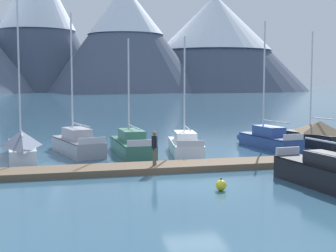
{
  "coord_description": "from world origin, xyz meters",
  "views": [
    {
      "loc": [
        -4.93,
        -19.55,
        4.38
      ],
      "look_at": [
        0.0,
        6.0,
        2.0
      ],
      "focal_mm": 52.21,
      "sensor_mm": 36.0,
      "label": 1
    }
  ],
  "objects_px": {
    "sailboat_second_berth": "(21,144)",
    "sailboat_mid_dock_starboard": "(131,144)",
    "sailboat_end_of_dock": "(266,139)",
    "person_on_dock": "(155,146)",
    "mooring_buoy_inner_mooring": "(221,185)",
    "sailboat_last_slip": "(314,134)",
    "sailboat_far_berth": "(184,144)",
    "sailboat_mid_dock_port": "(75,143)"
  },
  "relations": [
    {
      "from": "sailboat_end_of_dock",
      "to": "person_on_dock",
      "type": "distance_m",
      "value": 11.19
    },
    {
      "from": "sailboat_far_berth",
      "to": "sailboat_second_berth",
      "type": "bearing_deg",
      "value": -178.04
    },
    {
      "from": "sailboat_second_berth",
      "to": "sailboat_last_slip",
      "type": "distance_m",
      "value": 18.99
    },
    {
      "from": "sailboat_end_of_dock",
      "to": "sailboat_last_slip",
      "type": "height_order",
      "value": "sailboat_end_of_dock"
    },
    {
      "from": "sailboat_second_berth",
      "to": "sailboat_mid_dock_port",
      "type": "distance_m",
      "value": 3.41
    },
    {
      "from": "sailboat_end_of_dock",
      "to": "sailboat_second_berth",
      "type": "bearing_deg",
      "value": -174.37
    },
    {
      "from": "sailboat_far_berth",
      "to": "sailboat_end_of_dock",
      "type": "distance_m",
      "value": 5.93
    },
    {
      "from": "person_on_dock",
      "to": "sailboat_far_berth",
      "type": "bearing_deg",
      "value": 64.41
    },
    {
      "from": "sailboat_end_of_dock",
      "to": "mooring_buoy_inner_mooring",
      "type": "relative_size",
      "value": 15.96
    },
    {
      "from": "mooring_buoy_inner_mooring",
      "to": "sailboat_mid_dock_starboard",
      "type": "bearing_deg",
      "value": 102.24
    },
    {
      "from": "sailboat_second_berth",
      "to": "mooring_buoy_inner_mooring",
      "type": "xyz_separation_m",
      "value": [
        8.75,
        -10.27,
        -0.57
      ]
    },
    {
      "from": "sailboat_mid_dock_starboard",
      "to": "sailboat_far_berth",
      "type": "relative_size",
      "value": 0.99
    },
    {
      "from": "sailboat_end_of_dock",
      "to": "person_on_dock",
      "type": "relative_size",
      "value": 4.93
    },
    {
      "from": "sailboat_second_berth",
      "to": "sailboat_far_berth",
      "type": "bearing_deg",
      "value": 1.96
    },
    {
      "from": "sailboat_second_berth",
      "to": "sailboat_far_berth",
      "type": "height_order",
      "value": "sailboat_second_berth"
    },
    {
      "from": "sailboat_mid_dock_port",
      "to": "sailboat_second_berth",
      "type": "bearing_deg",
      "value": -152.06
    },
    {
      "from": "sailboat_far_berth",
      "to": "person_on_dock",
      "type": "relative_size",
      "value": 4.2
    },
    {
      "from": "sailboat_far_berth",
      "to": "mooring_buoy_inner_mooring",
      "type": "height_order",
      "value": "sailboat_far_berth"
    },
    {
      "from": "sailboat_mid_dock_starboard",
      "to": "mooring_buoy_inner_mooring",
      "type": "distance_m",
      "value": 11.27
    },
    {
      "from": "sailboat_mid_dock_starboard",
      "to": "sailboat_last_slip",
      "type": "xyz_separation_m",
      "value": [
        12.57,
        0.78,
        0.27
      ]
    },
    {
      "from": "sailboat_mid_dock_port",
      "to": "mooring_buoy_inner_mooring",
      "type": "bearing_deg",
      "value": -64.17
    },
    {
      "from": "sailboat_mid_dock_starboard",
      "to": "sailboat_end_of_dock",
      "type": "xyz_separation_m",
      "value": [
        9.09,
        0.78,
        0.01
      ]
    },
    {
      "from": "sailboat_end_of_dock",
      "to": "person_on_dock",
      "type": "xyz_separation_m",
      "value": [
        -8.63,
        -7.09,
        0.68
      ]
    },
    {
      "from": "sailboat_second_berth",
      "to": "sailboat_mid_dock_starboard",
      "type": "bearing_deg",
      "value": 6.62
    },
    {
      "from": "sailboat_mid_dock_starboard",
      "to": "person_on_dock",
      "type": "relative_size",
      "value": 4.17
    },
    {
      "from": "sailboat_mid_dock_port",
      "to": "sailboat_end_of_dock",
      "type": "height_order",
      "value": "sailboat_mid_dock_port"
    },
    {
      "from": "sailboat_mid_dock_port",
      "to": "person_on_dock",
      "type": "xyz_separation_m",
      "value": [
        3.81,
        -7.16,
        0.66
      ]
    },
    {
      "from": "sailboat_mid_dock_port",
      "to": "person_on_dock",
      "type": "height_order",
      "value": "sailboat_mid_dock_port"
    },
    {
      "from": "sailboat_second_berth",
      "to": "sailboat_end_of_dock",
      "type": "height_order",
      "value": "sailboat_second_berth"
    },
    {
      "from": "sailboat_end_of_dock",
      "to": "sailboat_last_slip",
      "type": "relative_size",
      "value": 1.08
    },
    {
      "from": "sailboat_second_berth",
      "to": "person_on_dock",
      "type": "relative_size",
      "value": 5.41
    },
    {
      "from": "sailboat_last_slip",
      "to": "person_on_dock",
      "type": "height_order",
      "value": "sailboat_last_slip"
    },
    {
      "from": "mooring_buoy_inner_mooring",
      "to": "sailboat_last_slip",
      "type": "bearing_deg",
      "value": 49.19
    },
    {
      "from": "sailboat_last_slip",
      "to": "mooring_buoy_inner_mooring",
      "type": "bearing_deg",
      "value": -130.81
    },
    {
      "from": "sailboat_second_berth",
      "to": "sailboat_far_berth",
      "type": "distance_m",
      "value": 9.65
    },
    {
      "from": "sailboat_far_berth",
      "to": "sailboat_end_of_dock",
      "type": "bearing_deg",
      "value": 11.61
    },
    {
      "from": "sailboat_last_slip",
      "to": "mooring_buoy_inner_mooring",
      "type": "relative_size",
      "value": 14.82
    },
    {
      "from": "mooring_buoy_inner_mooring",
      "to": "sailboat_second_berth",
      "type": "bearing_deg",
      "value": 130.42
    },
    {
      "from": "sailboat_end_of_dock",
      "to": "sailboat_mid_dock_port",
      "type": "bearing_deg",
      "value": 179.67
    },
    {
      "from": "sailboat_mid_dock_port",
      "to": "person_on_dock",
      "type": "bearing_deg",
      "value": -61.97
    },
    {
      "from": "sailboat_far_berth",
      "to": "sailboat_mid_dock_port",
      "type": "bearing_deg",
      "value": 169.21
    },
    {
      "from": "sailboat_mid_dock_port",
      "to": "sailboat_end_of_dock",
      "type": "bearing_deg",
      "value": -0.33
    }
  ]
}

